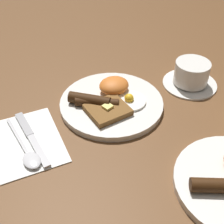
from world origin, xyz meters
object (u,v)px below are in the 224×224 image
teacup_near (191,75)px  spoon (28,155)px  breakfast_plate_near (111,101)px  knife (30,135)px

teacup_near → spoon: teacup_near is taller
breakfast_plate_near → spoon: breakfast_plate_near is taller
spoon → teacup_near: bearing=91.8°
breakfast_plate_near → teacup_near: bearing=174.7°
teacup_near → spoon: bearing=5.8°
teacup_near → knife: size_ratio=0.78×
breakfast_plate_near → knife: breakfast_plate_near is taller
breakfast_plate_near → spoon: size_ratio=1.43×
teacup_near → spoon: (0.46, 0.05, -0.02)m
breakfast_plate_near → spoon: bearing=16.6°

